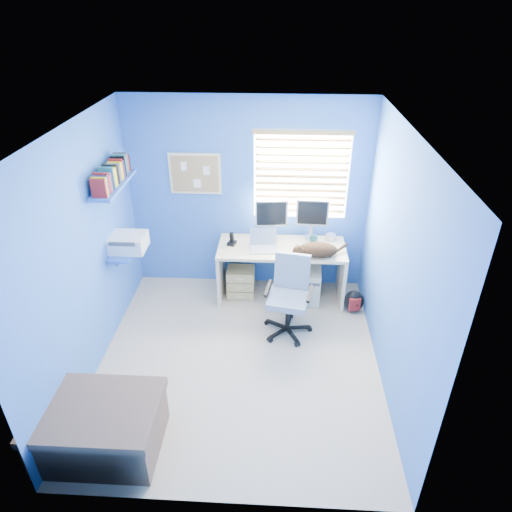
# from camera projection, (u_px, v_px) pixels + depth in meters

# --- Properties ---
(floor) EXTENTS (3.00, 3.20, 0.00)m
(floor) POSITION_uv_depth(u_px,v_px,m) (239.00, 361.00, 4.98)
(floor) COLOR #C4AD92
(floor) RESTS_ON ground
(ceiling) EXTENTS (3.00, 3.20, 0.00)m
(ceiling) POSITION_uv_depth(u_px,v_px,m) (233.00, 132.00, 3.72)
(ceiling) COLOR white
(ceiling) RESTS_ON wall_back
(wall_back) EXTENTS (3.00, 0.01, 2.50)m
(wall_back) POSITION_uv_depth(u_px,v_px,m) (248.00, 197.00, 5.73)
(wall_back) COLOR #3274C6
(wall_back) RESTS_ON ground
(wall_front) EXTENTS (3.00, 0.01, 2.50)m
(wall_front) POSITION_uv_depth(u_px,v_px,m) (214.00, 390.00, 2.97)
(wall_front) COLOR #3274C6
(wall_front) RESTS_ON ground
(wall_left) EXTENTS (0.01, 3.20, 2.50)m
(wall_left) POSITION_uv_depth(u_px,v_px,m) (83.00, 258.00, 4.42)
(wall_left) COLOR #3274C6
(wall_left) RESTS_ON ground
(wall_right) EXTENTS (0.01, 3.20, 2.50)m
(wall_right) POSITION_uv_depth(u_px,v_px,m) (396.00, 267.00, 4.28)
(wall_right) COLOR #3274C6
(wall_right) RESTS_ON ground
(desk) EXTENTS (1.58, 0.65, 0.74)m
(desk) POSITION_uv_depth(u_px,v_px,m) (281.00, 272.00, 5.85)
(desk) COLOR beige
(desk) RESTS_ON floor
(laptop) EXTENTS (0.35, 0.29, 0.22)m
(laptop) POSITION_uv_depth(u_px,v_px,m) (264.00, 242.00, 5.55)
(laptop) COLOR silver
(laptop) RESTS_ON desk
(monitor_left) EXTENTS (0.41, 0.16, 0.54)m
(monitor_left) POSITION_uv_depth(u_px,v_px,m) (271.00, 220.00, 5.70)
(monitor_left) COLOR silver
(monitor_left) RESTS_ON desk
(monitor_right) EXTENTS (0.41, 0.14, 0.54)m
(monitor_right) POSITION_uv_depth(u_px,v_px,m) (312.00, 219.00, 5.72)
(monitor_right) COLOR silver
(monitor_right) RESTS_ON desk
(phone) EXTENTS (0.12, 0.13, 0.17)m
(phone) POSITION_uv_depth(u_px,v_px,m) (232.00, 238.00, 5.67)
(phone) COLOR black
(phone) RESTS_ON desk
(mug) EXTENTS (0.10, 0.09, 0.10)m
(mug) POSITION_uv_depth(u_px,v_px,m) (313.00, 241.00, 5.69)
(mug) COLOR #276A68
(mug) RESTS_ON desk
(cd_spindle) EXTENTS (0.13, 0.13, 0.07)m
(cd_spindle) POSITION_uv_depth(u_px,v_px,m) (330.00, 237.00, 5.82)
(cd_spindle) COLOR silver
(cd_spindle) RESTS_ON desk
(cat) EXTENTS (0.52, 0.37, 0.17)m
(cat) POSITION_uv_depth(u_px,v_px,m) (318.00, 250.00, 5.43)
(cat) COLOR black
(cat) RESTS_ON desk
(tower_pc) EXTENTS (0.22, 0.45, 0.45)m
(tower_pc) POSITION_uv_depth(u_px,v_px,m) (313.00, 284.00, 5.88)
(tower_pc) COLOR beige
(tower_pc) RESTS_ON floor
(drawer_boxes) EXTENTS (0.35, 0.28, 0.41)m
(drawer_boxes) POSITION_uv_depth(u_px,v_px,m) (241.00, 282.00, 5.95)
(drawer_boxes) COLOR tan
(drawer_boxes) RESTS_ON floor
(yellow_book) EXTENTS (0.03, 0.17, 0.24)m
(yellow_book) POSITION_uv_depth(u_px,v_px,m) (302.00, 299.00, 5.77)
(yellow_book) COLOR yellow
(yellow_book) RESTS_ON floor
(backpack) EXTENTS (0.28, 0.23, 0.29)m
(backpack) POSITION_uv_depth(u_px,v_px,m) (354.00, 301.00, 5.68)
(backpack) COLOR black
(backpack) RESTS_ON floor
(bed_corner) EXTENTS (1.01, 0.72, 0.49)m
(bed_corner) POSITION_uv_depth(u_px,v_px,m) (100.00, 427.00, 3.93)
(bed_corner) COLOR brown
(bed_corner) RESTS_ON floor
(office_chair) EXTENTS (0.63, 0.63, 0.94)m
(office_chair) POSITION_uv_depth(u_px,v_px,m) (289.00, 305.00, 5.26)
(office_chair) COLOR black
(office_chair) RESTS_ON floor
(window_blinds) EXTENTS (1.15, 0.05, 1.10)m
(window_blinds) POSITION_uv_depth(u_px,v_px,m) (301.00, 176.00, 5.52)
(window_blinds) COLOR white
(window_blinds) RESTS_ON ground
(corkboard) EXTENTS (0.64, 0.02, 0.52)m
(corkboard) POSITION_uv_depth(u_px,v_px,m) (195.00, 174.00, 5.59)
(corkboard) COLOR beige
(corkboard) RESTS_ON ground
(wall_shelves) EXTENTS (0.42, 0.90, 1.05)m
(wall_shelves) POSITION_uv_depth(u_px,v_px,m) (119.00, 209.00, 4.96)
(wall_shelves) COLOR blue
(wall_shelves) RESTS_ON ground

